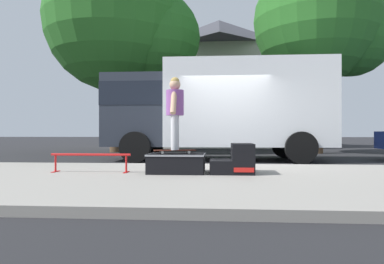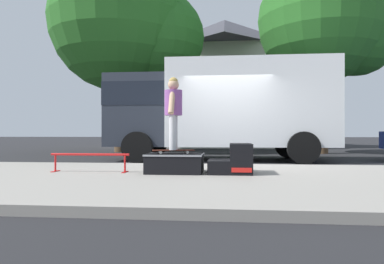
{
  "view_description": "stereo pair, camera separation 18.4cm",
  "coord_description": "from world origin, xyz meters",
  "px_view_note": "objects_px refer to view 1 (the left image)",
  "views": [
    {
      "loc": [
        -0.24,
        -8.88,
        0.85
      ],
      "look_at": [
        -0.81,
        -1.12,
        0.88
      ],
      "focal_mm": 32.64,
      "sensor_mm": 36.0,
      "label": 1
    },
    {
      "loc": [
        -0.05,
        -8.87,
        0.85
      ],
      "look_at": [
        -0.81,
        -1.12,
        0.88
      ],
      "focal_mm": 32.64,
      "sensor_mm": 36.0,
      "label": 2
    }
  ],
  "objects_px": {
    "skate_box": "(177,162)",
    "grind_rail": "(91,158)",
    "street_tree_neighbour": "(323,25)",
    "kicker_ramp": "(236,161)",
    "box_truck": "(216,107)",
    "skateboard": "(175,151)",
    "skater_kid": "(175,107)",
    "street_tree_main": "(124,25)"
  },
  "relations": [
    {
      "from": "street_tree_neighbour",
      "to": "kicker_ramp",
      "type": "bearing_deg",
      "value": -115.57
    },
    {
      "from": "skate_box",
      "to": "street_tree_neighbour",
      "type": "bearing_deg",
      "value": 58.85
    },
    {
      "from": "grind_rail",
      "to": "skater_kid",
      "type": "xyz_separation_m",
      "value": [
        1.59,
        0.09,
        0.96
      ]
    },
    {
      "from": "grind_rail",
      "to": "street_tree_neighbour",
      "type": "xyz_separation_m",
      "value": [
        6.85,
        8.69,
        5.05
      ]
    },
    {
      "from": "kicker_ramp",
      "to": "skate_box",
      "type": "bearing_deg",
      "value": 179.98
    },
    {
      "from": "grind_rail",
      "to": "skater_kid",
      "type": "distance_m",
      "value": 1.85
    },
    {
      "from": "grind_rail",
      "to": "skateboard",
      "type": "height_order",
      "value": "skateboard"
    },
    {
      "from": "box_truck",
      "to": "street_tree_neighbour",
      "type": "height_order",
      "value": "street_tree_neighbour"
    },
    {
      "from": "grind_rail",
      "to": "box_truck",
      "type": "xyz_separation_m",
      "value": [
        2.33,
        4.69,
        1.32
      ]
    },
    {
      "from": "street_tree_neighbour",
      "to": "skate_box",
      "type": "bearing_deg",
      "value": -121.15
    },
    {
      "from": "skateboard",
      "to": "street_tree_neighbour",
      "type": "relative_size",
      "value": 0.1
    },
    {
      "from": "kicker_ramp",
      "to": "street_tree_neighbour",
      "type": "distance_m",
      "value": 10.85
    },
    {
      "from": "skateboard",
      "to": "grind_rail",
      "type": "bearing_deg",
      "value": -176.67
    },
    {
      "from": "street_tree_main",
      "to": "street_tree_neighbour",
      "type": "relative_size",
      "value": 1.1
    },
    {
      "from": "skater_kid",
      "to": "street_tree_neighbour",
      "type": "relative_size",
      "value": 0.17
    },
    {
      "from": "skater_kid",
      "to": "box_truck",
      "type": "relative_size",
      "value": 0.2
    },
    {
      "from": "kicker_ramp",
      "to": "box_truck",
      "type": "height_order",
      "value": "box_truck"
    },
    {
      "from": "grind_rail",
      "to": "skateboard",
      "type": "distance_m",
      "value": 1.59
    },
    {
      "from": "skateboard",
      "to": "box_truck",
      "type": "xyz_separation_m",
      "value": [
        0.75,
        4.6,
        1.17
      ]
    },
    {
      "from": "skate_box",
      "to": "street_tree_main",
      "type": "distance_m",
      "value": 10.98
    },
    {
      "from": "skateboard",
      "to": "street_tree_neighbour",
      "type": "xyz_separation_m",
      "value": [
        5.26,
        8.6,
        4.91
      ]
    },
    {
      "from": "skate_box",
      "to": "street_tree_neighbour",
      "type": "height_order",
      "value": "street_tree_neighbour"
    },
    {
      "from": "street_tree_neighbour",
      "to": "skateboard",
      "type": "bearing_deg",
      "value": -121.45
    },
    {
      "from": "grind_rail",
      "to": "street_tree_neighbour",
      "type": "bearing_deg",
      "value": 51.78
    },
    {
      "from": "skate_box",
      "to": "box_truck",
      "type": "height_order",
      "value": "box_truck"
    },
    {
      "from": "kicker_ramp",
      "to": "grind_rail",
      "type": "relative_size",
      "value": 0.52
    },
    {
      "from": "skate_box",
      "to": "street_tree_neighbour",
      "type": "xyz_separation_m",
      "value": [
        5.22,
        8.64,
        5.13
      ]
    },
    {
      "from": "street_tree_main",
      "to": "skate_box",
      "type": "bearing_deg",
      "value": -68.97
    },
    {
      "from": "grind_rail",
      "to": "box_truck",
      "type": "relative_size",
      "value": 0.22
    },
    {
      "from": "street_tree_main",
      "to": "box_truck",
      "type": "bearing_deg",
      "value": -46.05
    },
    {
      "from": "kicker_ramp",
      "to": "street_tree_main",
      "type": "height_order",
      "value": "street_tree_main"
    },
    {
      "from": "skateboard",
      "to": "box_truck",
      "type": "distance_m",
      "value": 4.8
    },
    {
      "from": "skate_box",
      "to": "grind_rail",
      "type": "distance_m",
      "value": 1.63
    },
    {
      "from": "skateboard",
      "to": "street_tree_main",
      "type": "bearing_deg",
      "value": 110.88
    },
    {
      "from": "kicker_ramp",
      "to": "skateboard",
      "type": "distance_m",
      "value": 1.14
    },
    {
      "from": "skater_kid",
      "to": "street_tree_main",
      "type": "distance_m",
      "value": 10.47
    },
    {
      "from": "box_truck",
      "to": "street_tree_main",
      "type": "bearing_deg",
      "value": 133.95
    },
    {
      "from": "skateboard",
      "to": "street_tree_neighbour",
      "type": "bearing_deg",
      "value": 58.55
    },
    {
      "from": "skateboard",
      "to": "street_tree_main",
      "type": "distance_m",
      "value": 10.83
    },
    {
      "from": "skater_kid",
      "to": "kicker_ramp",
      "type": "bearing_deg",
      "value": -1.9
    },
    {
      "from": "skater_kid",
      "to": "street_tree_neighbour",
      "type": "bearing_deg",
      "value": 58.55
    },
    {
      "from": "skate_box",
      "to": "box_truck",
      "type": "xyz_separation_m",
      "value": [
        0.71,
        4.63,
        1.39
      ]
    }
  ]
}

